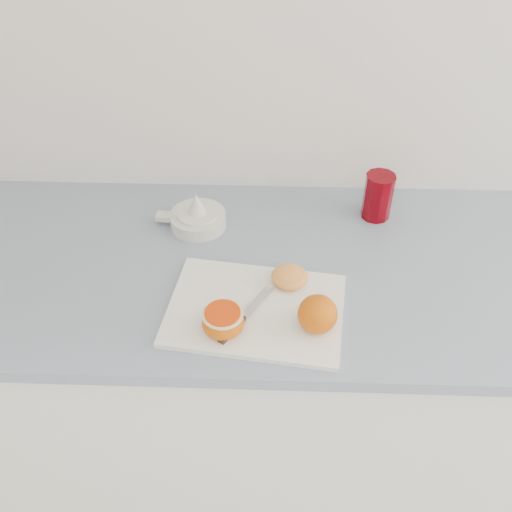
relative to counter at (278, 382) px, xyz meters
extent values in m
cube|color=white|center=(0.11, 0.30, 0.90)|extent=(4.00, 0.04, 2.70)
cube|color=white|center=(0.00, 0.00, -0.02)|extent=(2.43, 0.60, 0.86)
cube|color=gray|center=(0.00, 0.00, 0.43)|extent=(2.49, 0.64, 0.03)
cube|color=white|center=(-0.06, -0.15, 0.45)|extent=(0.38, 0.30, 0.01)
sphere|color=orange|center=(0.06, -0.20, 0.49)|extent=(0.08, 0.08, 0.08)
ellipsoid|color=orange|center=(-0.12, -0.21, 0.48)|extent=(0.08, 0.08, 0.04)
cylinder|color=#FFEBA1|center=(-0.12, -0.21, 0.50)|extent=(0.08, 0.08, 0.00)
cylinder|color=red|center=(-0.12, -0.21, 0.50)|extent=(0.07, 0.07, 0.00)
ellipsoid|color=#FA963D|center=(0.01, -0.08, 0.47)|extent=(0.08, 0.08, 0.03)
cylinder|color=orange|center=(0.01, -0.08, 0.48)|extent=(0.06, 0.06, 0.00)
cube|color=#402714|center=(-0.10, -0.21, 0.46)|extent=(0.05, 0.07, 0.01)
cube|color=#B7B7BC|center=(-0.05, -0.14, 0.46)|extent=(0.06, 0.09, 0.00)
cylinder|color=#B7B7BC|center=(-0.10, -0.21, 0.46)|extent=(0.00, 0.00, 0.01)
cylinder|color=white|center=(-0.20, 0.13, 0.46)|extent=(0.13, 0.13, 0.03)
cylinder|color=white|center=(-0.20, 0.13, 0.48)|extent=(0.10, 0.10, 0.01)
cone|color=white|center=(-0.20, 0.13, 0.51)|extent=(0.05, 0.05, 0.05)
cube|color=white|center=(-0.28, 0.14, 0.46)|extent=(0.05, 0.03, 0.01)
ellipsoid|color=orange|center=(-0.19, 0.12, 0.49)|extent=(0.01, 0.01, 0.00)
ellipsoid|color=orange|center=(-0.21, 0.14, 0.49)|extent=(0.01, 0.01, 0.00)
ellipsoid|color=orange|center=(-0.21, 0.11, 0.49)|extent=(0.01, 0.01, 0.00)
ellipsoid|color=orange|center=(-0.18, 0.13, 0.49)|extent=(0.01, 0.01, 0.00)
cylinder|color=#6B0009|center=(0.23, 0.18, 0.50)|extent=(0.07, 0.07, 0.11)
cylinder|color=#D53400|center=(0.23, 0.18, 0.46)|extent=(0.06, 0.06, 0.02)
cylinder|color=#6B0009|center=(0.23, 0.18, 0.56)|extent=(0.07, 0.07, 0.00)
camera|label=1|loc=(-0.03, -0.95, 1.29)|focal=40.00mm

